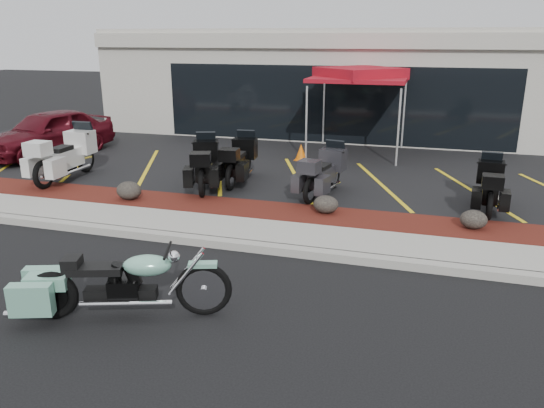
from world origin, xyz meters
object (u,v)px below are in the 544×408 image
(parked_car, at_px, (49,132))
(popup_canopy, at_px, (360,76))
(hero_cruiser, at_px, (203,282))
(traffic_cone, at_px, (301,152))
(touring_white, at_px, (84,147))

(parked_car, bearing_deg, popup_canopy, 33.47)
(hero_cruiser, xyz_separation_m, popup_canopy, (0.65, 10.67, 2.07))
(parked_car, distance_m, traffic_cone, 7.93)
(touring_white, relative_size, traffic_cone, 4.97)
(parked_car, relative_size, traffic_cone, 8.61)
(popup_canopy, bearing_deg, touring_white, -170.09)
(traffic_cone, distance_m, popup_canopy, 2.98)
(touring_white, bearing_deg, traffic_cone, -60.62)
(hero_cruiser, relative_size, traffic_cone, 6.02)
(touring_white, height_order, traffic_cone, touring_white)
(parked_car, distance_m, popup_canopy, 9.85)
(hero_cruiser, distance_m, touring_white, 8.72)
(hero_cruiser, bearing_deg, traffic_cone, 76.58)
(hero_cruiser, height_order, popup_canopy, popup_canopy)
(touring_white, bearing_deg, parked_car, 55.30)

